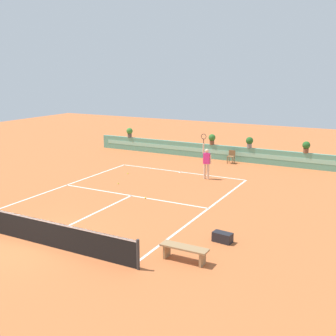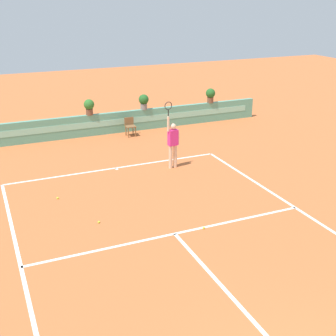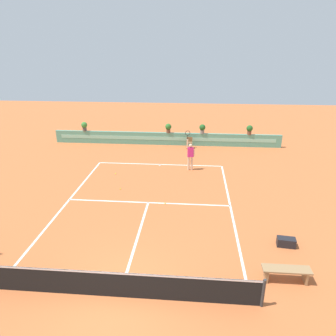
{
  "view_description": "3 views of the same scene",
  "coord_description": "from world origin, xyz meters",
  "px_view_note": "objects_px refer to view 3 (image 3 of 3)",
  "views": [
    {
      "loc": [
        10.71,
        -9.9,
        6.02
      ],
      "look_at": [
        0.81,
        8.74,
        1.0
      ],
      "focal_mm": 44.09,
      "sensor_mm": 36.0,
      "label": 1
    },
    {
      "loc": [
        -4.55,
        -3.62,
        6.23
      ],
      "look_at": [
        0.81,
        8.74,
        1.0
      ],
      "focal_mm": 48.31,
      "sensor_mm": 36.0,
      "label": 2
    },
    {
      "loc": [
        2.19,
        -7.56,
        7.41
      ],
      "look_at": [
        0.81,
        8.74,
        1.0
      ],
      "focal_mm": 33.43,
      "sensor_mm": 36.0,
      "label": 3
    }
  ],
  "objects_px": {
    "tennis_ball_mid_court": "(120,189)",
    "potted_plant_centre": "(168,128)",
    "tennis_ball_near_baseline": "(165,203)",
    "potted_plant_right": "(202,128)",
    "potted_plant_far_left": "(84,126)",
    "tennis_ball_by_sideline": "(116,174)",
    "gear_bag": "(286,242)",
    "tennis_player": "(190,154)",
    "bench_courtside": "(286,272)",
    "ball_kid_chair": "(189,142)",
    "potted_plant_far_right": "(250,129)"
  },
  "relations": [
    {
      "from": "tennis_ball_mid_court",
      "to": "potted_plant_centre",
      "type": "xyz_separation_m",
      "value": [
        1.96,
        8.55,
        1.38
      ]
    },
    {
      "from": "tennis_ball_near_baseline",
      "to": "tennis_ball_mid_court",
      "type": "height_order",
      "value": "same"
    },
    {
      "from": "tennis_ball_mid_court",
      "to": "potted_plant_right",
      "type": "relative_size",
      "value": 0.09
    },
    {
      "from": "tennis_ball_mid_court",
      "to": "tennis_ball_near_baseline",
      "type": "bearing_deg",
      "value": -30.03
    },
    {
      "from": "tennis_ball_near_baseline",
      "to": "potted_plant_right",
      "type": "bearing_deg",
      "value": 78.82
    },
    {
      "from": "tennis_ball_mid_court",
      "to": "potted_plant_centre",
      "type": "height_order",
      "value": "potted_plant_centre"
    },
    {
      "from": "potted_plant_far_left",
      "to": "tennis_ball_by_sideline",
      "type": "bearing_deg",
      "value": -57.81
    },
    {
      "from": "gear_bag",
      "to": "potted_plant_far_left",
      "type": "distance_m",
      "value": 18.24
    },
    {
      "from": "tennis_player",
      "to": "potted_plant_right",
      "type": "xyz_separation_m",
      "value": [
        0.84,
        5.31,
        0.36
      ]
    },
    {
      "from": "bench_courtside",
      "to": "tennis_player",
      "type": "height_order",
      "value": "tennis_player"
    },
    {
      "from": "ball_kid_chair",
      "to": "tennis_ball_mid_court",
      "type": "height_order",
      "value": "ball_kid_chair"
    },
    {
      "from": "tennis_player",
      "to": "tennis_ball_near_baseline",
      "type": "relative_size",
      "value": 38.01
    },
    {
      "from": "gear_bag",
      "to": "potted_plant_far_right",
      "type": "bearing_deg",
      "value": 87.77
    },
    {
      "from": "gear_bag",
      "to": "tennis_player",
      "type": "relative_size",
      "value": 0.27
    },
    {
      "from": "bench_courtside",
      "to": "tennis_ball_mid_court",
      "type": "xyz_separation_m",
      "value": [
        -7.18,
        6.65,
        -0.34
      ]
    },
    {
      "from": "potted_plant_far_left",
      "to": "tennis_player",
      "type": "bearing_deg",
      "value": -31.66
    },
    {
      "from": "ball_kid_chair",
      "to": "tennis_ball_near_baseline",
      "type": "distance_m",
      "value": 9.4
    },
    {
      "from": "ball_kid_chair",
      "to": "potted_plant_far_left",
      "type": "bearing_deg",
      "value": 175.06
    },
    {
      "from": "tennis_ball_near_baseline",
      "to": "potted_plant_right",
      "type": "height_order",
      "value": "potted_plant_right"
    },
    {
      "from": "tennis_ball_mid_court",
      "to": "potted_plant_far_right",
      "type": "relative_size",
      "value": 0.09
    },
    {
      "from": "tennis_ball_by_sideline",
      "to": "potted_plant_far_right",
      "type": "distance_m",
      "value": 11.16
    },
    {
      "from": "potted_plant_far_right",
      "to": "potted_plant_far_left",
      "type": "height_order",
      "value": "same"
    },
    {
      "from": "tennis_player",
      "to": "potted_plant_far_right",
      "type": "xyz_separation_m",
      "value": [
        4.46,
        5.31,
        0.36
      ]
    },
    {
      "from": "potted_plant_centre",
      "to": "potted_plant_far_right",
      "type": "bearing_deg",
      "value": 0.0
    },
    {
      "from": "potted_plant_right",
      "to": "potted_plant_far_left",
      "type": "bearing_deg",
      "value": 180.0
    },
    {
      "from": "tennis_ball_by_sideline",
      "to": "tennis_ball_mid_court",
      "type": "bearing_deg",
      "value": -69.72
    },
    {
      "from": "potted_plant_far_left",
      "to": "potted_plant_centre",
      "type": "xyz_separation_m",
      "value": [
        6.78,
        0.0,
        0.0
      ]
    },
    {
      "from": "potted_plant_far_right",
      "to": "potted_plant_far_left",
      "type": "bearing_deg",
      "value": 180.0
    },
    {
      "from": "bench_courtside",
      "to": "tennis_ball_near_baseline",
      "type": "xyz_separation_m",
      "value": [
        -4.55,
        5.13,
        -0.34
      ]
    },
    {
      "from": "bench_courtside",
      "to": "potted_plant_centre",
      "type": "relative_size",
      "value": 2.21
    },
    {
      "from": "gear_bag",
      "to": "tennis_ball_mid_court",
      "type": "relative_size",
      "value": 10.29
    },
    {
      "from": "bench_courtside",
      "to": "tennis_player",
      "type": "xyz_separation_m",
      "value": [
        -3.39,
        9.89,
        0.67
      ]
    },
    {
      "from": "gear_bag",
      "to": "potted_plant_far_left",
      "type": "height_order",
      "value": "potted_plant_far_left"
    },
    {
      "from": "tennis_player",
      "to": "gear_bag",
      "type": "bearing_deg",
      "value": -63.37
    },
    {
      "from": "gear_bag",
      "to": "tennis_player",
      "type": "height_order",
      "value": "tennis_player"
    },
    {
      "from": "bench_courtside",
      "to": "potted_plant_far_left",
      "type": "relative_size",
      "value": 2.21
    },
    {
      "from": "bench_courtside",
      "to": "tennis_ball_by_sideline",
      "type": "distance_m",
      "value": 11.86
    },
    {
      "from": "ball_kid_chair",
      "to": "tennis_ball_by_sideline",
      "type": "xyz_separation_m",
      "value": [
        -4.44,
        -5.68,
        -0.44
      ]
    },
    {
      "from": "ball_kid_chair",
      "to": "tennis_ball_by_sideline",
      "type": "distance_m",
      "value": 7.22
    },
    {
      "from": "tennis_player",
      "to": "tennis_ball_by_sideline",
      "type": "relative_size",
      "value": 38.01
    },
    {
      "from": "tennis_player",
      "to": "tennis_ball_by_sideline",
      "type": "xyz_separation_m",
      "value": [
        -4.57,
        -1.11,
        -1.02
      ]
    },
    {
      "from": "gear_bag",
      "to": "potted_plant_centre",
      "type": "bearing_deg",
      "value": 113.66
    },
    {
      "from": "potted_plant_far_right",
      "to": "potted_plant_far_left",
      "type": "relative_size",
      "value": 1.0
    },
    {
      "from": "gear_bag",
      "to": "tennis_ball_mid_court",
      "type": "height_order",
      "value": "gear_bag"
    },
    {
      "from": "ball_kid_chair",
      "to": "potted_plant_far_right",
      "type": "xyz_separation_m",
      "value": [
        4.59,
        0.73,
        0.93
      ]
    },
    {
      "from": "bench_courtside",
      "to": "ball_kid_chair",
      "type": "bearing_deg",
      "value": 103.72
    },
    {
      "from": "potted_plant_far_right",
      "to": "ball_kid_chair",
      "type": "bearing_deg",
      "value": -170.95
    },
    {
      "from": "potted_plant_far_left",
      "to": "gear_bag",
      "type": "bearing_deg",
      "value": -46.38
    },
    {
      "from": "tennis_player",
      "to": "potted_plant_far_left",
      "type": "bearing_deg",
      "value": 148.34
    },
    {
      "from": "tennis_ball_near_baseline",
      "to": "potted_plant_far_left",
      "type": "bearing_deg",
      "value": 126.53
    }
  ]
}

